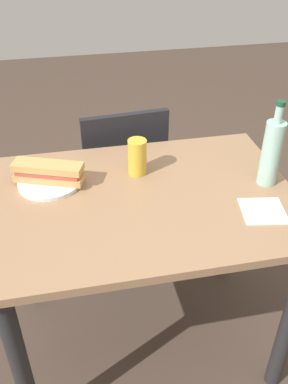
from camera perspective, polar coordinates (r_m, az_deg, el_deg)
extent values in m
plane|color=#47382D|center=(2.01, 0.00, -18.53)|extent=(8.00, 8.00, 0.00)
cube|color=#997251|center=(1.47, 0.00, -1.11)|extent=(1.05, 0.74, 0.03)
cylinder|color=#262628|center=(1.53, -16.03, -21.75)|extent=(0.06, 0.06, 0.73)
cylinder|color=#262628|center=(1.95, -15.51, -6.44)|extent=(0.06, 0.06, 0.73)
cylinder|color=#262628|center=(2.06, 11.04, -3.08)|extent=(0.06, 0.06, 0.73)
cube|color=black|center=(2.17, -3.44, 2.45)|extent=(0.43, 0.43, 0.02)
cube|color=black|center=(1.91, -2.39, 4.84)|extent=(0.38, 0.06, 0.40)
cylinder|color=black|center=(2.48, -0.15, 0.83)|extent=(0.04, 0.04, 0.43)
cylinder|color=black|center=(2.42, -8.37, -0.50)|extent=(0.04, 0.04, 0.43)
cylinder|color=black|center=(2.20, 2.41, -4.28)|extent=(0.04, 0.04, 0.43)
cylinder|color=black|center=(2.14, -6.84, -5.94)|extent=(0.04, 0.04, 0.43)
cylinder|color=white|center=(1.56, -12.41, 1.33)|extent=(0.22, 0.22, 0.01)
cube|color=tan|center=(1.55, -12.51, 1.95)|extent=(0.25, 0.15, 0.02)
cube|color=#B74C3D|center=(1.54, -12.61, 2.61)|extent=(0.23, 0.14, 0.02)
cube|color=tan|center=(1.53, -12.71, 3.29)|extent=(0.25, 0.15, 0.02)
cube|color=silver|center=(1.59, -10.43, 2.72)|extent=(0.10, 0.02, 0.00)
cube|color=#59331E|center=(1.60, -13.65, 2.56)|extent=(0.08, 0.02, 0.01)
cylinder|color=#99C6B7|center=(1.54, 16.55, 4.89)|extent=(0.07, 0.07, 0.24)
cylinder|color=#99C6B7|center=(1.47, 17.52, 9.84)|extent=(0.03, 0.03, 0.06)
cylinder|color=#19472D|center=(1.46, 17.78, 11.16)|extent=(0.03, 0.03, 0.02)
cylinder|color=gold|center=(1.55, -0.90, 4.68)|extent=(0.07, 0.07, 0.13)
cube|color=white|center=(1.45, 15.58, -2.44)|extent=(0.16, 0.16, 0.00)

